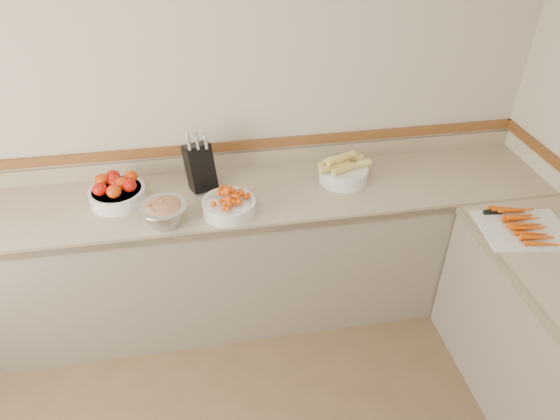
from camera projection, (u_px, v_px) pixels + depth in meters
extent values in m
plane|color=beige|center=(201.00, 109.00, 2.87)|extent=(4.00, 0.00, 4.00)
cube|color=tan|center=(210.00, 200.00, 2.86)|extent=(4.00, 0.65, 0.04)
cube|color=gray|center=(216.00, 260.00, 3.12)|extent=(4.00, 0.63, 0.86)
cube|color=#7D6C54|center=(214.00, 234.00, 2.60)|extent=(4.00, 0.02, 0.04)
cube|color=tan|center=(206.00, 163.00, 3.07)|extent=(4.00, 0.02, 0.10)
cube|color=brown|center=(205.00, 148.00, 3.01)|extent=(4.00, 0.02, 0.06)
cube|color=black|center=(200.00, 167.00, 2.86)|extent=(0.20, 0.21, 0.29)
cylinder|color=silver|center=(189.00, 144.00, 2.73)|extent=(0.03, 0.04, 0.07)
cylinder|color=silver|center=(197.00, 143.00, 2.74)|extent=(0.03, 0.04, 0.07)
cylinder|color=silver|center=(206.00, 142.00, 2.74)|extent=(0.03, 0.04, 0.07)
cylinder|color=silver|center=(189.00, 141.00, 2.75)|extent=(0.03, 0.04, 0.07)
cylinder|color=silver|center=(197.00, 141.00, 2.76)|extent=(0.03, 0.04, 0.07)
cylinder|color=silver|center=(205.00, 140.00, 2.77)|extent=(0.03, 0.04, 0.07)
cylinder|color=silver|center=(189.00, 139.00, 2.78)|extent=(0.03, 0.04, 0.07)
cylinder|color=silver|center=(197.00, 138.00, 2.78)|extent=(0.03, 0.04, 0.07)
cylinder|color=silver|center=(205.00, 138.00, 2.79)|extent=(0.03, 0.04, 0.07)
cylinder|color=silver|center=(118.00, 195.00, 2.79)|extent=(0.31, 0.31, 0.08)
torus|color=silver|center=(117.00, 190.00, 2.77)|extent=(0.31, 0.31, 0.01)
cylinder|color=white|center=(117.00, 190.00, 2.77)|extent=(0.27, 0.27, 0.01)
ellipsoid|color=#B50F07|center=(100.00, 189.00, 2.70)|extent=(0.08, 0.08, 0.07)
ellipsoid|color=#C63407|center=(114.00, 191.00, 2.68)|extent=(0.08, 0.08, 0.07)
ellipsoid|color=#B50F07|center=(129.00, 186.00, 2.73)|extent=(0.08, 0.08, 0.07)
ellipsoid|color=#C63407|center=(102.00, 180.00, 2.78)|extent=(0.08, 0.08, 0.07)
ellipsoid|color=#B50F07|center=(115.00, 182.00, 2.76)|extent=(0.08, 0.08, 0.07)
ellipsoid|color=#C63407|center=(130.00, 177.00, 2.81)|extent=(0.08, 0.08, 0.07)
ellipsoid|color=#B50F07|center=(113.00, 176.00, 2.81)|extent=(0.08, 0.08, 0.07)
ellipsoid|color=#C63407|center=(122.00, 184.00, 2.75)|extent=(0.08, 0.08, 0.07)
cylinder|color=silver|center=(229.00, 206.00, 2.71)|extent=(0.29, 0.29, 0.08)
torus|color=silver|center=(229.00, 202.00, 2.69)|extent=(0.29, 0.29, 0.01)
cylinder|color=white|center=(229.00, 202.00, 2.69)|extent=(0.25, 0.25, 0.01)
sphere|color=#CD4207|center=(226.00, 187.00, 2.74)|extent=(0.03, 0.03, 0.03)
sphere|color=#CD4207|center=(225.00, 191.00, 2.68)|extent=(0.03, 0.03, 0.03)
sphere|color=#CD4207|center=(225.00, 190.00, 2.67)|extent=(0.03, 0.03, 0.03)
sphere|color=#CD4207|center=(214.00, 197.00, 2.67)|extent=(0.03, 0.03, 0.03)
sphere|color=#CD4207|center=(219.00, 190.00, 2.70)|extent=(0.03, 0.03, 0.03)
sphere|color=#CD4207|center=(223.00, 188.00, 2.72)|extent=(0.03, 0.03, 0.03)
sphere|color=#CD4207|center=(217.00, 190.00, 2.72)|extent=(0.03, 0.03, 0.03)
sphere|color=#CD4207|center=(212.00, 195.00, 2.68)|extent=(0.03, 0.03, 0.03)
sphere|color=#CD4207|center=(230.00, 188.00, 2.70)|extent=(0.03, 0.03, 0.03)
sphere|color=#CD4207|center=(227.00, 187.00, 2.75)|extent=(0.03, 0.03, 0.03)
sphere|color=#CD4207|center=(247.00, 197.00, 2.67)|extent=(0.03, 0.03, 0.03)
sphere|color=#CD4207|center=(223.00, 192.00, 2.66)|extent=(0.03, 0.03, 0.03)
sphere|color=#CD4207|center=(245.00, 197.00, 2.67)|extent=(0.03, 0.03, 0.03)
sphere|color=#CD4207|center=(229.00, 190.00, 2.65)|extent=(0.03, 0.03, 0.03)
sphere|color=#CD4207|center=(228.00, 193.00, 2.66)|extent=(0.03, 0.03, 0.03)
sphere|color=#CD4207|center=(225.00, 191.00, 2.67)|extent=(0.03, 0.03, 0.03)
sphere|color=#CD4207|center=(241.00, 194.00, 2.69)|extent=(0.03, 0.03, 0.03)
sphere|color=#CD4207|center=(238.00, 202.00, 2.62)|extent=(0.03, 0.03, 0.03)
sphere|color=#CD4207|center=(228.00, 193.00, 2.65)|extent=(0.03, 0.03, 0.03)
sphere|color=#CD4207|center=(240.00, 194.00, 2.67)|extent=(0.03, 0.03, 0.03)
sphere|color=#CD4207|center=(222.00, 188.00, 2.74)|extent=(0.03, 0.03, 0.03)
sphere|color=#CD4207|center=(223.00, 204.00, 2.61)|extent=(0.03, 0.03, 0.03)
sphere|color=#CD4207|center=(227.00, 190.00, 2.65)|extent=(0.03, 0.03, 0.03)
sphere|color=#CD4207|center=(227.00, 199.00, 2.61)|extent=(0.03, 0.03, 0.03)
sphere|color=#CD4207|center=(226.00, 192.00, 2.67)|extent=(0.03, 0.03, 0.03)
sphere|color=#CD4207|center=(240.00, 202.00, 2.63)|extent=(0.03, 0.03, 0.03)
sphere|color=#CD4207|center=(246.00, 195.00, 2.69)|extent=(0.03, 0.03, 0.03)
sphere|color=#CD4207|center=(232.00, 192.00, 2.67)|extent=(0.03, 0.03, 0.03)
sphere|color=#CD4207|center=(220.00, 201.00, 2.61)|extent=(0.03, 0.03, 0.03)
sphere|color=#CD4207|center=(247.00, 193.00, 2.71)|extent=(0.03, 0.03, 0.03)
sphere|color=#CD4207|center=(232.00, 198.00, 2.63)|extent=(0.03, 0.03, 0.03)
sphere|color=#CD4207|center=(236.00, 191.00, 2.69)|extent=(0.03, 0.03, 0.03)
sphere|color=#CD4207|center=(229.00, 200.00, 2.62)|extent=(0.03, 0.03, 0.03)
sphere|color=#CD4207|center=(226.00, 195.00, 2.63)|extent=(0.03, 0.03, 0.03)
sphere|color=#CD4207|center=(229.00, 191.00, 2.65)|extent=(0.03, 0.03, 0.03)
sphere|color=#CD4207|center=(213.00, 195.00, 2.69)|extent=(0.03, 0.03, 0.03)
cylinder|color=silver|center=(343.00, 174.00, 2.97)|extent=(0.29, 0.29, 0.09)
torus|color=silver|center=(344.00, 168.00, 2.95)|extent=(0.29, 0.29, 0.01)
cylinder|color=#D9C35A|center=(334.00, 167.00, 2.91)|extent=(0.20, 0.10, 0.04)
cylinder|color=#D9C35A|center=(346.00, 168.00, 2.90)|extent=(0.20, 0.12, 0.04)
cylinder|color=#D9C35A|center=(355.00, 165.00, 2.93)|extent=(0.20, 0.07, 0.04)
cylinder|color=#D9C35A|center=(333.00, 162.00, 2.96)|extent=(0.20, 0.11, 0.04)
cylinder|color=#D9C35A|center=(347.00, 160.00, 2.98)|extent=(0.20, 0.06, 0.04)
cylinder|color=#D9C35A|center=(341.00, 158.00, 2.91)|extent=(0.20, 0.12, 0.04)
cylinder|color=#B2B2BA|center=(165.00, 215.00, 2.61)|extent=(0.25, 0.25, 0.12)
torus|color=#B2B2BA|center=(163.00, 206.00, 2.58)|extent=(0.25, 0.25, 0.01)
ellipsoid|color=#A91332|center=(164.00, 208.00, 2.59)|extent=(0.21, 0.21, 0.07)
cube|color=#A91332|center=(171.00, 207.00, 2.56)|extent=(0.02, 0.02, 0.02)
cube|color=#86AE54|center=(164.00, 204.00, 2.58)|extent=(0.02, 0.02, 0.02)
cube|color=#A91332|center=(163.00, 205.00, 2.58)|extent=(0.02, 0.02, 0.02)
cube|color=#86AE54|center=(158.00, 199.00, 2.60)|extent=(0.02, 0.02, 0.02)
cube|color=#A91332|center=(153.00, 212.00, 2.53)|extent=(0.02, 0.02, 0.02)
cube|color=#86AE54|center=(159.00, 198.00, 2.61)|extent=(0.02, 0.02, 0.02)
cube|color=#A91332|center=(173.00, 204.00, 2.59)|extent=(0.02, 0.02, 0.02)
cube|color=#86AE54|center=(162.00, 202.00, 2.58)|extent=(0.02, 0.02, 0.02)
cube|color=#A91332|center=(161.00, 203.00, 2.58)|extent=(0.02, 0.02, 0.02)
cube|color=#86AE54|center=(169.00, 200.00, 2.60)|extent=(0.02, 0.02, 0.02)
cube|color=#A91332|center=(165.00, 205.00, 2.56)|extent=(0.02, 0.02, 0.02)
cube|color=#86AE54|center=(148.00, 206.00, 2.55)|extent=(0.02, 0.02, 0.02)
cube|color=#A91332|center=(162.00, 203.00, 2.57)|extent=(0.02, 0.02, 0.02)
cube|color=#86AE54|center=(162.00, 204.00, 2.56)|extent=(0.02, 0.02, 0.02)
cube|color=silver|center=(524.00, 230.00, 2.59)|extent=(0.49, 0.40, 0.01)
cone|color=#CD4907|center=(541.00, 244.00, 2.47)|extent=(0.18, 0.05, 0.03)
cone|color=#CD4907|center=(539.00, 237.00, 2.47)|extent=(0.18, 0.05, 0.03)
cone|color=#CD4907|center=(535.00, 237.00, 2.51)|extent=(0.18, 0.05, 0.03)
cone|color=#CD4907|center=(532.00, 234.00, 2.53)|extent=(0.18, 0.05, 0.03)
cone|color=#CD4907|center=(530.00, 227.00, 2.54)|extent=(0.18, 0.05, 0.03)
cone|color=#CD4907|center=(526.00, 228.00, 2.57)|extent=(0.18, 0.05, 0.03)
cone|color=#CD4907|center=(523.00, 225.00, 2.59)|extent=(0.18, 0.05, 0.03)
cone|color=#CD4907|center=(522.00, 218.00, 2.60)|extent=(0.18, 0.05, 0.03)
cone|color=#CD4907|center=(518.00, 219.00, 2.63)|extent=(0.18, 0.05, 0.03)
cone|color=#CD4907|center=(515.00, 216.00, 2.65)|extent=(0.18, 0.05, 0.03)
cone|color=#CD4907|center=(514.00, 210.00, 2.66)|extent=(0.18, 0.05, 0.03)
cone|color=#CD4907|center=(510.00, 211.00, 2.70)|extent=(0.18, 0.05, 0.03)
cone|color=#CD4907|center=(507.00, 208.00, 2.72)|extent=(0.18, 0.05, 0.03)
cube|color=silver|center=(515.00, 210.00, 2.71)|extent=(0.19, 0.06, 0.00)
cube|color=black|center=(492.00, 212.00, 2.69)|extent=(0.10, 0.03, 0.02)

